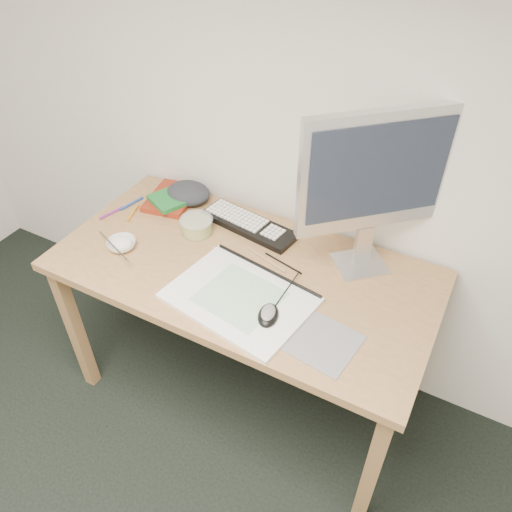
{
  "coord_description": "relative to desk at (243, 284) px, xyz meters",
  "views": [
    {
      "loc": [
        0.77,
        0.26,
        1.97
      ],
      "look_at": [
        0.14,
        1.43,
        0.83
      ],
      "focal_mm": 35.0,
      "sensor_mm": 36.0,
      "label": 1
    }
  ],
  "objects": [
    {
      "name": "book_red",
      "position": [
        -0.48,
        0.23,
        0.09
      ],
      "size": [
        0.22,
        0.27,
        0.02
      ],
      "primitive_type": "cube",
      "rotation": [
        0.0,
        0.0,
        0.19
      ],
      "color": "maroon",
      "rests_on": "desk"
    },
    {
      "name": "keyboard",
      "position": [
        -0.1,
        0.22,
        0.09
      ],
      "size": [
        0.42,
        0.19,
        0.02
      ],
      "primitive_type": "cube",
      "rotation": [
        0.0,
        0.0,
        -0.16
      ],
      "color": "black",
      "rests_on": "desk"
    },
    {
      "name": "fruit_tub",
      "position": [
        -0.26,
        0.1,
        0.11
      ],
      "size": [
        0.16,
        0.16,
        0.06
      ],
      "primitive_type": "cylinder",
      "rotation": [
        0.0,
        0.0,
        -0.29
      ],
      "color": "gold",
      "rests_on": "desk"
    },
    {
      "name": "cloth_lump",
      "position": [
        -0.42,
        0.27,
        0.12
      ],
      "size": [
        0.16,
        0.14,
        0.07
      ],
      "primitive_type": "ellipsoid",
      "rotation": [
        0.0,
        0.0,
        -0.01
      ],
      "color": "#25272D",
      "rests_on": "desk"
    },
    {
      "name": "pencil_tan",
      "position": [
        0.06,
        0.08,
        0.09
      ],
      "size": [
        0.19,
        0.06,
        0.01
      ],
      "primitive_type": "cylinder",
      "rotation": [
        0.0,
        1.57,
        -0.3
      ],
      "color": "tan",
      "rests_on": "desk"
    },
    {
      "name": "mousepad",
      "position": [
        0.38,
        -0.19,
        0.08
      ],
      "size": [
        0.25,
        0.23,
        0.0
      ],
      "primitive_type": "cube",
      "rotation": [
        0.0,
        0.0,
        -0.14
      ],
      "color": "slate",
      "rests_on": "desk"
    },
    {
      "name": "marker_orange",
      "position": [
        -0.57,
        0.08,
        0.09
      ],
      "size": [
        0.05,
        0.12,
        0.01
      ],
      "primitive_type": "cylinder",
      "rotation": [
        0.0,
        1.57,
        1.87
      ],
      "color": "orange",
      "rests_on": "desk"
    },
    {
      "name": "pencil_black",
      "position": [
        0.12,
        0.09,
        0.09
      ],
      "size": [
        0.17,
        0.05,
        0.01
      ],
      "primitive_type": "cylinder",
      "rotation": [
        0.0,
        1.57,
        -0.24
      ],
      "color": "black",
      "rests_on": "desk"
    },
    {
      "name": "rice_bowl",
      "position": [
        -0.46,
        -0.12,
        0.1
      ],
      "size": [
        0.12,
        0.12,
        0.03
      ],
      "primitive_type": "imported",
      "rotation": [
        0.0,
        0.0,
        0.12
      ],
      "color": "white",
      "rests_on": "desk"
    },
    {
      "name": "sketchpad",
      "position": [
        0.07,
        -0.14,
        0.09
      ],
      "size": [
        0.52,
        0.41,
        0.01
      ],
      "primitive_type": "cube",
      "rotation": [
        0.0,
        0.0,
        -0.16
      ],
      "color": "white",
      "rests_on": "desk"
    },
    {
      "name": "chopsticks",
      "position": [
        -0.46,
        -0.16,
        0.12
      ],
      "size": [
        0.21,
        0.1,
        0.02
      ],
      "primitive_type": "cylinder",
      "rotation": [
        0.0,
        1.57,
        -0.38
      ],
      "color": "silver",
      "rests_on": "rice_bowl"
    },
    {
      "name": "marker_blue",
      "position": [
        -0.61,
        0.13,
        0.09
      ],
      "size": [
        0.04,
        0.12,
        0.01
      ],
      "primitive_type": "cylinder",
      "rotation": [
        0.0,
        1.57,
        1.35
      ],
      "color": "#1C3E9C",
      "rests_on": "desk"
    },
    {
      "name": "monitor",
      "position": [
        0.37,
        0.22,
        0.46
      ],
      "size": [
        0.4,
        0.38,
        0.6
      ],
      "rotation": [
        0.0,
        0.0,
        0.75
      ],
      "color": "silver",
      "rests_on": "desk"
    },
    {
      "name": "book_green",
      "position": [
        -0.45,
        0.23,
        0.12
      ],
      "size": [
        0.22,
        0.25,
        0.02
      ],
      "primitive_type": "cube",
      "rotation": [
        0.0,
        0.0,
        -0.43
      ],
      "color": "#1A6A2B",
      "rests_on": "book_red"
    },
    {
      "name": "desk",
      "position": [
        0.0,
        0.0,
        0.0
      ],
      "size": [
        1.4,
        0.7,
        0.75
      ],
      "color": "#AB804E",
      "rests_on": "ground"
    },
    {
      "name": "mouse",
      "position": [
        0.2,
        -0.18,
        0.11
      ],
      "size": [
        0.09,
        0.12,
        0.04
      ],
      "primitive_type": "ellipsoid",
      "rotation": [
        0.0,
        0.0,
        0.26
      ],
      "color": "black",
      "rests_on": "sketchpad"
    },
    {
      "name": "marker_purple",
      "position": [
        -0.64,
        0.03,
        0.09
      ],
      "size": [
        0.04,
        0.11,
        0.01
      ],
      "primitive_type": "cylinder",
      "rotation": [
        0.0,
        1.57,
        1.3
      ],
      "color": "#72227F",
      "rests_on": "desk"
    },
    {
      "name": "pencil_pink",
      "position": [
        -0.06,
        0.0,
        0.09
      ],
      "size": [
        0.18,
        0.09,
        0.01
      ],
      "primitive_type": "cylinder",
      "rotation": [
        0.0,
        1.57,
        -0.46
      ],
      "color": "pink",
      "rests_on": "desk"
    }
  ]
}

